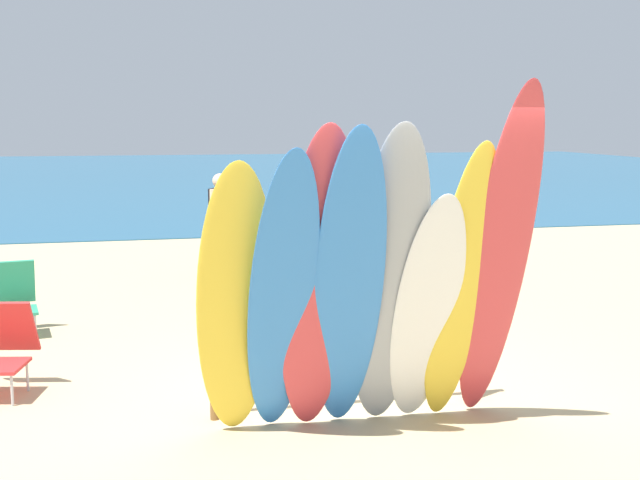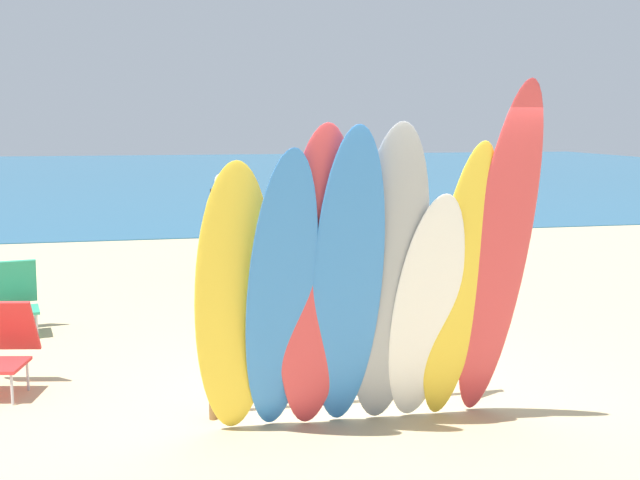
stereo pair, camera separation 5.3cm
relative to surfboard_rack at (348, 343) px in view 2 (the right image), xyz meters
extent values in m
plane|color=tan|center=(0.00, 14.00, -0.57)|extent=(60.00, 60.00, 0.00)
cube|color=#235B7F|center=(0.00, 29.98, -0.56)|extent=(60.00, 40.00, 0.02)
cylinder|color=brown|center=(-1.13, 0.00, -0.21)|extent=(0.07, 0.07, 0.73)
cylinder|color=brown|center=(1.13, 0.00, -0.21)|extent=(0.07, 0.07, 0.73)
cylinder|color=brown|center=(0.00, 0.00, 0.16)|extent=(2.38, 0.06, 0.06)
ellipsoid|color=yellow|center=(-1.00, -0.51, 0.50)|extent=(0.59, 0.68, 2.15)
ellipsoid|color=#337AD1|center=(-0.66, -0.63, 0.55)|extent=(0.57, 0.95, 2.25)
ellipsoid|color=#D13D42|center=(-0.40, -0.62, 0.63)|extent=(0.58, 0.84, 2.41)
ellipsoid|color=#337AD1|center=(-0.18, -0.67, 0.63)|extent=(0.59, 1.00, 2.40)
ellipsoid|color=#999EA3|center=(0.14, -0.63, 0.63)|extent=(0.63, 0.89, 2.42)
ellipsoid|color=white|center=(0.47, -0.58, 0.38)|extent=(0.57, 0.77, 1.91)
ellipsoid|color=yellow|center=(0.72, -0.61, 0.57)|extent=(0.54, 0.81, 2.28)
ellipsoid|color=#D13D42|center=(1.00, -0.67, 0.78)|extent=(0.47, 0.96, 2.71)
cylinder|color=beige|center=(-0.63, 5.66, -0.18)|extent=(0.12, 0.12, 0.78)
cylinder|color=beige|center=(-0.47, 5.94, -0.18)|extent=(0.12, 0.12, 0.78)
cube|color=orange|center=(-0.55, 5.80, 0.15)|extent=(0.42, 0.26, 0.19)
cube|color=black|center=(-0.55, 5.80, 0.51)|extent=(0.38, 0.46, 0.61)
sphere|color=beige|center=(-0.55, 5.80, 0.93)|extent=(0.22, 0.22, 0.22)
cylinder|color=beige|center=(-0.67, 5.57, 0.55)|extent=(0.10, 0.10, 0.54)
cylinder|color=beige|center=(-0.42, 6.02, 0.55)|extent=(0.10, 0.10, 0.54)
cylinder|color=beige|center=(0.12, 3.87, -0.18)|extent=(0.12, 0.12, 0.80)
cylinder|color=beige|center=(0.38, 4.07, -0.18)|extent=(0.12, 0.12, 0.80)
cube|color=silver|center=(0.25, 3.97, 0.16)|extent=(0.43, 0.26, 0.19)
cube|color=#2D4CB2|center=(0.25, 3.97, 0.54)|extent=(0.46, 0.42, 0.62)
sphere|color=beige|center=(0.25, 3.97, 0.96)|extent=(0.23, 0.23, 0.23)
cylinder|color=beige|center=(0.04, 3.81, 0.57)|extent=(0.10, 0.10, 0.55)
cylinder|color=beige|center=(0.46, 4.13, 0.57)|extent=(0.10, 0.10, 0.55)
cylinder|color=brown|center=(1.70, 6.02, -0.17)|extent=(0.12, 0.12, 0.81)
cylinder|color=brown|center=(1.37, 6.07, -0.17)|extent=(0.12, 0.12, 0.81)
cube|color=#B23399|center=(1.53, 6.04, 0.17)|extent=(0.43, 0.27, 0.19)
cube|color=orange|center=(1.53, 6.04, 0.55)|extent=(0.45, 0.28, 0.63)
sphere|color=brown|center=(1.53, 6.04, 0.98)|extent=(0.23, 0.23, 0.23)
cylinder|color=brown|center=(1.79, 6.00, 0.58)|extent=(0.10, 0.10, 0.56)
cylinder|color=brown|center=(1.27, 6.09, 0.58)|extent=(0.10, 0.10, 0.56)
cylinder|color=#B7B7BC|center=(-2.79, 0.66, -0.43)|extent=(0.02, 0.02, 0.28)
cylinder|color=#B7B7BC|center=(-2.72, 1.04, -0.43)|extent=(0.02, 0.02, 0.28)
cube|color=red|center=(-2.89, 1.23, -0.02)|extent=(0.54, 0.35, 0.51)
cylinder|color=#B7B7BC|center=(-2.88, 2.79, -0.43)|extent=(0.02, 0.02, 0.28)
cylinder|color=#B7B7BC|center=(-2.95, 3.16, -0.43)|extent=(0.02, 0.02, 0.28)
cube|color=#2D9370|center=(-3.12, 2.93, -0.28)|extent=(0.57, 0.53, 0.03)
cube|color=#2D9370|center=(-3.18, 3.25, -0.01)|extent=(0.53, 0.30, 0.53)
camera|label=1|loc=(-1.58, -6.11, 1.83)|focal=43.84mm
camera|label=2|loc=(-1.53, -6.12, 1.83)|focal=43.84mm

